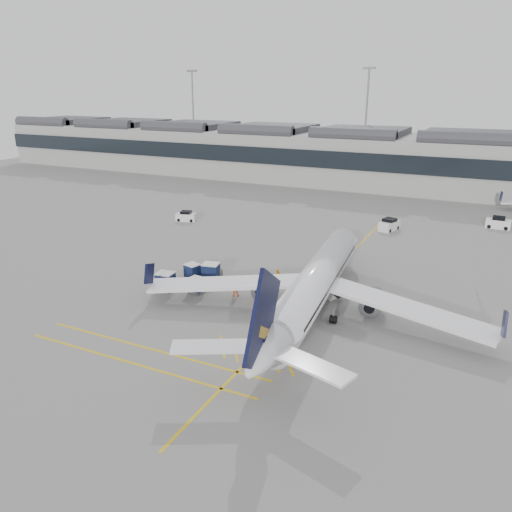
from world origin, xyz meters
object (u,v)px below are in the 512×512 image
at_px(ramp_agent_a, 278,276).
at_px(ramp_agent_b, 235,287).
at_px(pushback_tug, 209,271).
at_px(baggage_cart_a, 197,285).
at_px(airliner_main, 314,285).
at_px(belt_loader, 319,287).

xyz_separation_m(ramp_agent_a, ramp_agent_b, (-2.66, -5.27, 0.11)).
bearing_deg(ramp_agent_a, pushback_tug, 154.00).
distance_m(baggage_cart_a, pushback_tug, 4.68).
bearing_deg(airliner_main, ramp_agent_b, 173.54).
relative_size(ramp_agent_b, pushback_tug, 0.58).
bearing_deg(belt_loader, ramp_agent_a, -165.00).
bearing_deg(airliner_main, belt_loader, 97.25).
height_order(belt_loader, ramp_agent_a, belt_loader).
relative_size(baggage_cart_a, ramp_agent_b, 0.93).
bearing_deg(ramp_agent_a, baggage_cart_a, -175.42).
height_order(airliner_main, belt_loader, airliner_main).
bearing_deg(baggage_cart_a, ramp_agent_b, 20.47).
xyz_separation_m(belt_loader, ramp_agent_b, (-7.73, -4.65, 0.33)).
bearing_deg(belt_loader, ramp_agent_b, -127.03).
distance_m(ramp_agent_a, pushback_tug, 8.06).
xyz_separation_m(belt_loader, baggage_cart_a, (-11.82, -5.63, 0.28)).
bearing_deg(ramp_agent_a, belt_loader, -45.11).
distance_m(belt_loader, ramp_agent_a, 5.12).
bearing_deg(pushback_tug, baggage_cart_a, -53.72).
xyz_separation_m(airliner_main, ramp_agent_b, (-8.83, 0.13, -1.93)).
bearing_deg(ramp_agent_b, pushback_tug, -64.03).
xyz_separation_m(ramp_agent_b, pushback_tug, (-5.22, 3.57, -0.24)).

